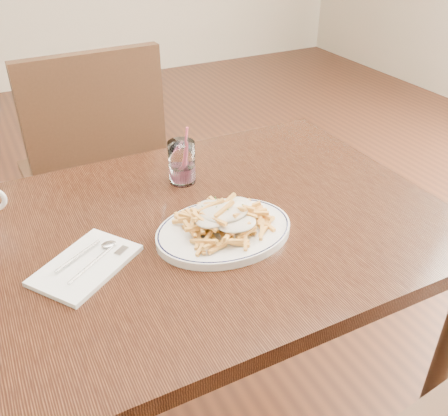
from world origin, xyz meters
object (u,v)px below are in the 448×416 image
table (188,253)px  loaded_fries (224,215)px  chair_far (95,165)px  fries_plate (224,231)px  water_glass (182,165)px

table → loaded_fries: loaded_fries is taller
chair_far → fries_plate: bearing=-83.7°
fries_plate → water_glass: water_glass is taller
table → fries_plate: 0.13m
fries_plate → water_glass: 0.27m
fries_plate → water_glass: size_ratio=2.04×
table → chair_far: size_ratio=1.22×
table → chair_far: bearing=92.6°
fries_plate → chair_far: bearing=96.3°
loaded_fries → water_glass: bearing=86.8°
fries_plate → loaded_fries: (0.00, 0.00, 0.04)m
fries_plate → loaded_fries: bearing=90.0°
loaded_fries → table: bearing=128.4°
loaded_fries → fries_plate: bearing=-90.0°
table → water_glass: (0.07, 0.19, 0.13)m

